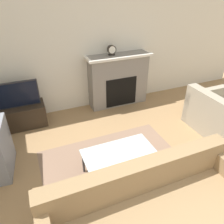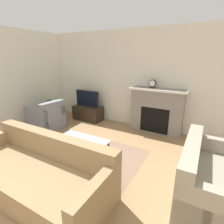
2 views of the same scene
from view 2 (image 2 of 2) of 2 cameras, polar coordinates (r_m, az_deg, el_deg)
The scene contains 12 objects.
wall_back at distance 5.08m, azimuth 7.40°, elevation 10.46°, with size 8.61×0.06×2.70m.
wall_left at distance 5.38m, azimuth -32.78°, elevation 8.21°, with size 0.06×7.25×2.70m.
area_rug at distance 3.73m, azimuth -9.43°, elevation -14.59°, with size 2.25×1.89×0.00m.
fireplace at distance 4.80m, azimuth 14.40°, elevation 0.74°, with size 1.47×0.42×1.19m.
tv_stand at distance 5.73m, azimuth -7.83°, elevation -0.28°, with size 0.94×0.47×0.45m.
tv at distance 5.60m, azimuth -8.05°, elevation 4.38°, with size 0.83×0.05×0.51m.
couch_sectional at distance 3.01m, azimuth -23.13°, elevation -18.22°, with size 2.39×0.97×0.82m.
couch_loveseat at distance 3.04m, azimuth 30.36°, elevation -18.94°, with size 0.99×1.51×0.82m.
armchair_by_window at distance 5.32m, azimuth -20.56°, elevation -1.87°, with size 0.94×0.81×0.82m.
coffee_table at distance 3.48m, azimuth -10.78°, elevation -9.99°, with size 1.05×0.69×0.42m.
potted_plant at distance 5.82m, azimuth -19.44°, elevation 1.04°, with size 0.37×0.37×0.71m.
mantel_clock at distance 4.70m, azimuth 13.08°, elevation 9.02°, with size 0.18×0.07×0.21m.
Camera 2 is at (1.87, -0.40, 1.99)m, focal length 28.00 mm.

